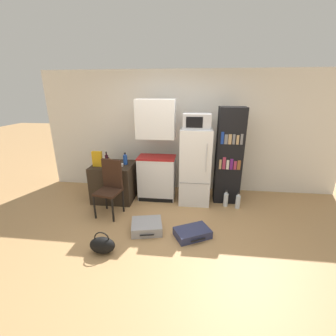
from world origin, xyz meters
TOP-DOWN VIEW (x-y plane):
  - ground_plane at (0.00, 0.00)m, footprint 24.00×24.00m
  - wall_back at (0.20, 2.00)m, footprint 6.40×0.10m
  - side_table at (-1.29, 1.24)m, footprint 0.81×0.73m
  - kitchen_hutch at (-0.42, 1.38)m, footprint 0.75×0.46m
  - refrigerator at (0.36, 1.31)m, footprint 0.59×0.60m
  - microwave at (0.36, 1.31)m, footprint 0.51×0.40m
  - bookshelf at (1.01, 1.42)m, footprint 0.50×0.36m
  - bottle_milk_white at (-1.10, 1.45)m, footprint 0.08×0.08m
  - bottle_amber_beer at (-1.38, 1.24)m, footprint 0.08×0.08m
  - bottle_blue_soda at (-1.04, 1.27)m, footprint 0.09×0.09m
  - bottle_wine_dark at (-1.35, 1.08)m, footprint 0.06×0.06m
  - bowl at (-1.13, 1.15)m, footprint 0.16×0.16m
  - cereal_box at (-1.54, 1.09)m, footprint 0.19×0.07m
  - chair at (-1.14, 0.66)m, footprint 0.47×0.47m
  - suitcase_large_flat at (-0.39, 0.15)m, footprint 0.56×0.52m
  - suitcase_small_flat at (0.35, 0.08)m, footprint 0.63×0.55m
  - handbag at (-0.90, -0.43)m, footprint 0.36×0.20m
  - water_bottle_front at (0.98, 1.15)m, footprint 0.09×0.09m
  - water_bottle_middle at (1.21, 1.09)m, footprint 0.09×0.09m

SIDE VIEW (x-z plane):
  - ground_plane at x=0.00m, z-range 0.00..0.00m
  - suitcase_small_flat at x=0.35m, z-range 0.00..0.13m
  - suitcase_large_flat at x=-0.39m, z-range 0.00..0.15m
  - handbag at x=-0.90m, z-range -0.04..0.29m
  - water_bottle_middle at x=1.21m, z-range -0.03..0.31m
  - water_bottle_front at x=0.98m, z-range -0.03..0.31m
  - side_table at x=-1.29m, z-range 0.00..0.75m
  - chair at x=-1.14m, z-range 0.08..1.09m
  - refrigerator at x=0.36m, z-range 0.00..1.49m
  - bowl at x=-1.13m, z-range 0.75..0.80m
  - bottle_amber_beer at x=-1.38m, z-range 0.74..0.88m
  - bottle_milk_white at x=-1.10m, z-range 0.74..0.91m
  - bottle_blue_soda at x=-1.04m, z-range 0.73..0.97m
  - bottle_wine_dark at x=-1.35m, z-range 0.73..1.03m
  - cereal_box at x=-1.54m, z-range 0.75..1.05m
  - kitchen_hutch at x=-0.42m, z-range -0.07..1.95m
  - bookshelf at x=1.01m, z-range 0.00..1.89m
  - wall_back at x=0.20m, z-range 0.00..2.58m
  - microwave at x=0.36m, z-range 1.49..1.77m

